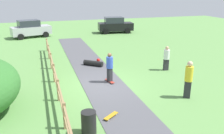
{
  "coord_description": "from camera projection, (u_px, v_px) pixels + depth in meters",
  "views": [
    {
      "loc": [
        -3.3,
        -12.09,
        5.12
      ],
      "look_at": [
        0.5,
        0.02,
        1.0
      ],
      "focal_mm": 38.38,
      "sensor_mm": 36.0,
      "label": 1
    }
  ],
  "objects": [
    {
      "name": "parked_car_silver",
      "position": [
        31.0,
        29.0,
        26.59
      ],
      "size": [
        4.49,
        2.79,
        1.92
      ],
      "color": "#B7B7BC",
      "rests_on": "ground_plane"
    },
    {
      "name": "skateboard_loose",
      "position": [
        111.0,
        116.0,
        10.01
      ],
      "size": [
        0.76,
        0.64,
        0.08
      ],
      "color": "#BF8C19",
      "rests_on": "asphalt_path"
    },
    {
      "name": "wooden_fence",
      "position": [
        56.0,
        79.0,
        12.55
      ],
      "size": [
        0.12,
        18.12,
        1.1
      ],
      "color": "#997A51",
      "rests_on": "ground_plane"
    },
    {
      "name": "bystander_white",
      "position": [
        166.0,
        57.0,
        15.68
      ],
      "size": [
        0.42,
        0.42,
        1.62
      ],
      "color": "#2D2D33",
      "rests_on": "ground_plane"
    },
    {
      "name": "bystander_yellow",
      "position": [
        189.0,
        78.0,
        11.59
      ],
      "size": [
        0.54,
        0.54,
        1.88
      ],
      "color": "#2D2D33",
      "rests_on": "ground_plane"
    },
    {
      "name": "parked_car_black",
      "position": [
        115.0,
        25.0,
        29.43
      ],
      "size": [
        4.37,
        2.38,
        1.92
      ],
      "color": "black",
      "rests_on": "ground_plane"
    },
    {
      "name": "ground_plane",
      "position": [
        104.0,
        85.0,
        13.49
      ],
      "size": [
        60.0,
        60.0,
        0.0
      ],
      "primitive_type": "plane",
      "color": "#60934C"
    },
    {
      "name": "skater_fallen",
      "position": [
        94.0,
        63.0,
        16.81
      ],
      "size": [
        1.31,
        1.35,
        0.36
      ],
      "color": "black",
      "rests_on": "asphalt_path"
    },
    {
      "name": "asphalt_path",
      "position": [
        104.0,
        85.0,
        13.49
      ],
      "size": [
        2.4,
        28.0,
        0.02
      ],
      "primitive_type": "cube",
      "color": "#515156",
      "rests_on": "ground_plane"
    },
    {
      "name": "trash_bin",
      "position": [
        89.0,
        123.0,
        8.8
      ],
      "size": [
        0.56,
        0.56,
        0.9
      ],
      "primitive_type": "cylinder",
      "color": "black",
      "rests_on": "ground_plane"
    },
    {
      "name": "skater_riding",
      "position": [
        110.0,
        66.0,
        13.54
      ],
      "size": [
        0.46,
        0.82,
        1.73
      ],
      "color": "#B23326",
      "rests_on": "asphalt_path"
    }
  ]
}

